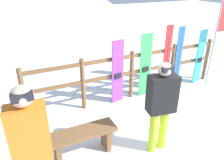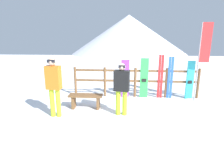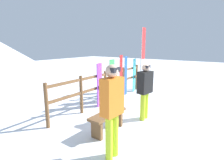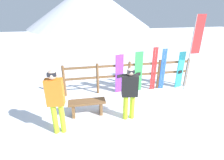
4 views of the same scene
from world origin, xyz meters
The scene contains 11 objects.
ground_plane centered at (0.00, 0.00, 0.00)m, with size 40.00×40.00×0.00m, color white.
fence centered at (0.00, 1.69, 0.71)m, with size 5.03×0.10×1.20m.
bench centered at (-1.72, 0.29, 0.35)m, with size 1.13×0.36×0.49m.
person_orange centered at (-2.50, -0.39, 1.06)m, with size 0.44×0.27×1.80m.
person_black centered at (-0.51, -0.12, 0.93)m, with size 0.49×0.32×1.62m.
snowboard_purple centered at (-0.41, 1.63, 0.75)m, with size 0.32×0.10×1.52m.
snowboard_green centered at (0.34, 1.63, 0.79)m, with size 0.31×0.06×1.59m.
ski_pair_red centered at (0.98, 1.63, 0.86)m, with size 0.20×0.02×1.73m.
ski_pair_blue centered at (1.36, 1.63, 0.83)m, with size 0.19×0.02×1.66m.
snowboard_cyan centered at (2.12, 1.63, 0.75)m, with size 0.30×0.09×1.50m.
rental_flag centered at (2.36, 1.37, 1.86)m, with size 0.40×0.04×2.89m.
Camera 1 is at (-2.49, -2.48, 2.76)m, focal length 35.00 mm.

